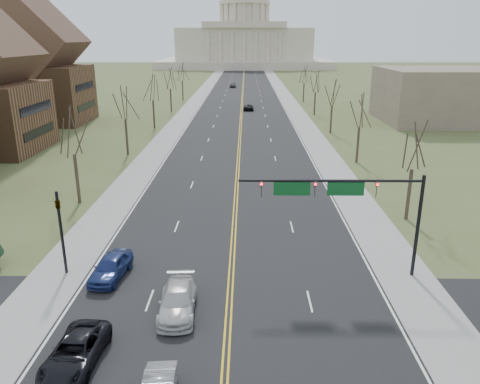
{
  "coord_description": "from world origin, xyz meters",
  "views": [
    {
      "loc": [
        0.97,
        -15.52,
        15.65
      ],
      "look_at": [
        0.5,
        22.55,
        3.0
      ],
      "focal_mm": 35.0,
      "sensor_mm": 36.0,
      "label": 1
    }
  ],
  "objects_px": {
    "signal_mast": "(344,196)",
    "car_sb_outer_lead": "(75,352)",
    "signal_left": "(60,224)",
    "car_sb_outer_second": "(111,267)",
    "car_far_nb": "(249,107)",
    "car_far_sb": "(233,85)",
    "car_sb_inner_second": "(178,301)"
  },
  "relations": [
    {
      "from": "signal_mast",
      "to": "signal_left",
      "type": "xyz_separation_m",
      "value": [
        -18.95,
        0.0,
        -2.05
      ]
    },
    {
      "from": "car_sb_inner_second",
      "to": "car_sb_outer_second",
      "type": "distance_m",
      "value": 6.62
    },
    {
      "from": "signal_mast",
      "to": "signal_left",
      "type": "bearing_deg",
      "value": 180.0
    },
    {
      "from": "car_sb_outer_second",
      "to": "car_far_nb",
      "type": "xyz_separation_m",
      "value": [
        9.74,
        77.4,
        -0.12
      ]
    },
    {
      "from": "signal_mast",
      "to": "signal_left",
      "type": "height_order",
      "value": "signal_mast"
    },
    {
      "from": "car_sb_outer_lead",
      "to": "car_sb_outer_second",
      "type": "distance_m",
      "value": 8.92
    },
    {
      "from": "car_far_sb",
      "to": "signal_mast",
      "type": "bearing_deg",
      "value": -85.04
    },
    {
      "from": "signal_left",
      "to": "car_sb_outer_second",
      "type": "bearing_deg",
      "value": -10.34
    },
    {
      "from": "car_sb_inner_second",
      "to": "car_sb_outer_second",
      "type": "bearing_deg",
      "value": 138.1
    },
    {
      "from": "car_sb_inner_second",
      "to": "car_far_sb",
      "type": "distance_m",
      "value": 131.37
    },
    {
      "from": "car_far_sb",
      "to": "car_sb_outer_second",
      "type": "bearing_deg",
      "value": -92.08
    },
    {
      "from": "car_sb_inner_second",
      "to": "car_far_nb",
      "type": "xyz_separation_m",
      "value": [
        4.61,
        81.58,
        -0.08
      ]
    },
    {
      "from": "car_sb_outer_lead",
      "to": "car_far_nb",
      "type": "relative_size",
      "value": 1.05
    },
    {
      "from": "signal_left",
      "to": "car_far_nb",
      "type": "distance_m",
      "value": 77.95
    },
    {
      "from": "car_far_nb",
      "to": "car_sb_inner_second",
      "type": "bearing_deg",
      "value": 87.08
    },
    {
      "from": "signal_mast",
      "to": "car_far_nb",
      "type": "bearing_deg",
      "value": 94.37
    },
    {
      "from": "car_far_nb",
      "to": "signal_left",
      "type": "bearing_deg",
      "value": 80.65
    },
    {
      "from": "car_sb_outer_lead",
      "to": "car_sb_inner_second",
      "type": "xyz_separation_m",
      "value": [
        4.46,
        4.71,
        0.05
      ]
    },
    {
      "from": "signal_left",
      "to": "car_far_nb",
      "type": "height_order",
      "value": "signal_left"
    },
    {
      "from": "signal_mast",
      "to": "car_sb_inner_second",
      "type": "height_order",
      "value": "signal_mast"
    },
    {
      "from": "car_sb_outer_lead",
      "to": "car_far_nb",
      "type": "bearing_deg",
      "value": 87.21
    },
    {
      "from": "signal_mast",
      "to": "car_sb_outer_lead",
      "type": "height_order",
      "value": "signal_mast"
    },
    {
      "from": "signal_left",
      "to": "car_sb_outer_second",
      "type": "xyz_separation_m",
      "value": [
        3.33,
        -0.61,
        -2.92
      ]
    },
    {
      "from": "signal_mast",
      "to": "car_sb_outer_lead",
      "type": "relative_size",
      "value": 2.41
    },
    {
      "from": "car_far_sb",
      "to": "signal_left",
      "type": "bearing_deg",
      "value": -93.6
    },
    {
      "from": "car_sb_outer_second",
      "to": "car_far_sb",
      "type": "bearing_deg",
      "value": 95.16
    },
    {
      "from": "signal_mast",
      "to": "car_sb_inner_second",
      "type": "relative_size",
      "value": 2.35
    },
    {
      "from": "signal_mast",
      "to": "car_sb_outer_lead",
      "type": "xyz_separation_m",
      "value": [
        -14.94,
        -9.5,
        -5.05
      ]
    },
    {
      "from": "car_sb_outer_lead",
      "to": "car_sb_outer_second",
      "type": "bearing_deg",
      "value": 97.52
    },
    {
      "from": "signal_mast",
      "to": "car_sb_outer_lead",
      "type": "bearing_deg",
      "value": -147.55
    },
    {
      "from": "signal_mast",
      "to": "car_far_sb",
      "type": "bearing_deg",
      "value": 94.88
    },
    {
      "from": "signal_mast",
      "to": "car_sb_inner_second",
      "type": "bearing_deg",
      "value": -155.44
    }
  ]
}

